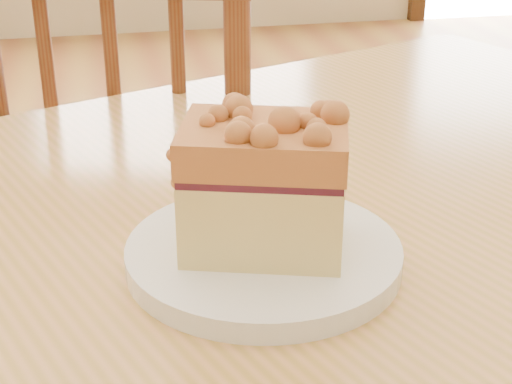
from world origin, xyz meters
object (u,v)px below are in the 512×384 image
cafe_table_main (291,301)px  cafe_chair_main (146,214)px  plate (264,255)px  cake_slice (263,181)px

cafe_table_main → cafe_chair_main: cafe_chair_main is taller
cafe_table_main → plate: plate is taller
cake_slice → cafe_table_main: bearing=74.7°
cafe_chair_main → cake_slice: size_ratio=6.16×
cafe_chair_main → plate: 0.72m
cafe_chair_main → cake_slice: 0.75m
cafe_chair_main → cake_slice: bearing=110.9°
cafe_table_main → plate: size_ratio=6.80×
cafe_chair_main → cafe_table_main: bearing=115.7°
cake_slice → cafe_chair_main: bearing=112.3°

